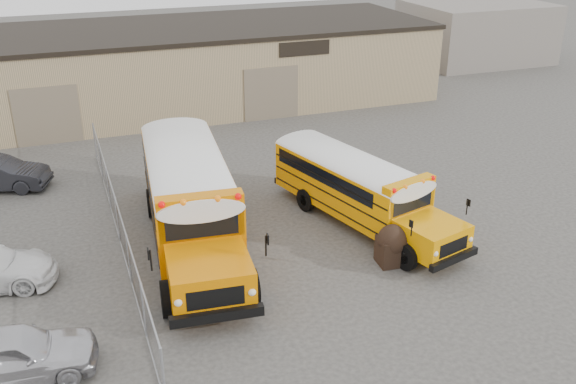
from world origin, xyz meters
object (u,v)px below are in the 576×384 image
object	(u,v)px
school_bus_left	(172,133)
tarp_bundle	(393,244)
school_bus_right	(276,145)
car_silver	(11,354)

from	to	relation	value
school_bus_left	tarp_bundle	bearing A→B (deg)	-63.65
school_bus_right	car_silver	size ratio (longest dim) A/B	2.17
school_bus_left	car_silver	size ratio (longest dim) A/B	2.65
school_bus_left	tarp_bundle	xyz separation A→B (m)	(5.34, -10.79, -1.14)
school_bus_right	car_silver	xyz separation A→B (m)	(-10.90, -10.37, -0.80)
school_bus_left	tarp_bundle	world-z (taller)	school_bus_left
car_silver	tarp_bundle	bearing A→B (deg)	-76.86
tarp_bundle	car_silver	distance (m)	12.15
school_bus_left	school_bus_right	distance (m)	4.75
school_bus_left	school_bus_right	size ratio (longest dim) A/B	1.22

